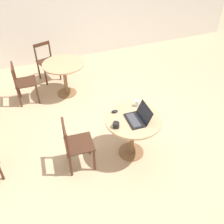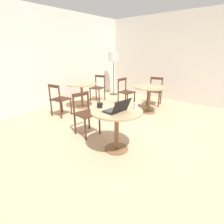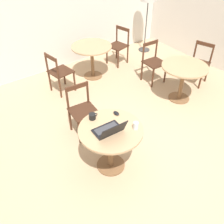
{
  "view_description": "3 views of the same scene",
  "coord_description": "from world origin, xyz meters",
  "px_view_note": "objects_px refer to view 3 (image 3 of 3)",
  "views": [
    {
      "loc": [
        -2.88,
        1.45,
        3.01
      ],
      "look_at": [
        -0.18,
        0.35,
        0.68
      ],
      "focal_mm": 40.0,
      "sensor_mm": 36.0,
      "label": 1
    },
    {
      "loc": [
        -2.49,
        -1.5,
        1.6
      ],
      "look_at": [
        -0.2,
        0.45,
        0.53
      ],
      "focal_mm": 28.0,
      "sensor_mm": 36.0,
      "label": 2
    },
    {
      "loc": [
        -1.83,
        -1.73,
        2.83
      ],
      "look_at": [
        -0.16,
        0.52,
        0.59
      ],
      "focal_mm": 40.0,
      "sensor_mm": 36.0,
      "label": 3
    }
  ],
  "objects_px": {
    "mouse": "(116,113)",
    "drinking_glass": "(136,126)",
    "cafe_table_far": "(92,52)",
    "chair_mid_back": "(153,62)",
    "laptop": "(109,130)",
    "chair_far_left": "(59,73)",
    "cafe_table_near": "(111,137)",
    "chair_mid_right": "(199,63)",
    "chair_far_right": "(119,46)",
    "chair_near_back": "(82,110)",
    "cafe_table_mid": "(184,73)",
    "mug": "(92,116)"
  },
  "relations": [
    {
      "from": "cafe_table_far",
      "to": "chair_near_back",
      "type": "relative_size",
      "value": 1.0
    },
    {
      "from": "laptop",
      "to": "mouse",
      "type": "xyz_separation_m",
      "value": [
        0.29,
        0.24,
        -0.03
      ]
    },
    {
      "from": "chair_far_right",
      "to": "chair_near_back",
      "type": "bearing_deg",
      "value": -140.86
    },
    {
      "from": "laptop",
      "to": "chair_near_back",
      "type": "bearing_deg",
      "value": 81.73
    },
    {
      "from": "chair_near_back",
      "to": "laptop",
      "type": "xyz_separation_m",
      "value": [
        -0.13,
        -0.89,
        0.33
      ]
    },
    {
      "from": "chair_mid_right",
      "to": "chair_far_right",
      "type": "relative_size",
      "value": 1.0
    },
    {
      "from": "chair_far_right",
      "to": "chair_far_left",
      "type": "xyz_separation_m",
      "value": [
        -1.68,
        -0.3,
        0.0
      ]
    },
    {
      "from": "mug",
      "to": "cafe_table_far",
      "type": "bearing_deg",
      "value": 57.45
    },
    {
      "from": "cafe_table_far",
      "to": "chair_near_back",
      "type": "bearing_deg",
      "value": -127.95
    },
    {
      "from": "mouse",
      "to": "cafe_table_far",
      "type": "bearing_deg",
      "value": 65.61
    },
    {
      "from": "cafe_table_far",
      "to": "chair_mid_back",
      "type": "distance_m",
      "value": 1.29
    },
    {
      "from": "chair_near_back",
      "to": "drinking_glass",
      "type": "bearing_deg",
      "value": -80.39
    },
    {
      "from": "chair_far_right",
      "to": "cafe_table_far",
      "type": "bearing_deg",
      "value": -168.28
    },
    {
      "from": "mouse",
      "to": "mug",
      "type": "xyz_separation_m",
      "value": [
        -0.31,
        0.11,
        0.02
      ]
    },
    {
      "from": "chair_far_left",
      "to": "mouse",
      "type": "bearing_deg",
      "value": -92.78
    },
    {
      "from": "cafe_table_mid",
      "to": "mug",
      "type": "height_order",
      "value": "mug"
    },
    {
      "from": "cafe_table_mid",
      "to": "chair_far_left",
      "type": "xyz_separation_m",
      "value": [
        -1.71,
        1.58,
        -0.14
      ]
    },
    {
      "from": "chair_mid_right",
      "to": "laptop",
      "type": "distance_m",
      "value": 2.98
    },
    {
      "from": "cafe_table_near",
      "to": "laptop",
      "type": "relative_size",
      "value": 2.21
    },
    {
      "from": "laptop",
      "to": "mug",
      "type": "xyz_separation_m",
      "value": [
        -0.02,
        0.34,
        -0.0
      ]
    },
    {
      "from": "cafe_table_far",
      "to": "drinking_glass",
      "type": "distance_m",
      "value": 2.6
    },
    {
      "from": "laptop",
      "to": "chair_far_right",
      "type": "bearing_deg",
      "value": 50.11
    },
    {
      "from": "chair_far_left",
      "to": "drinking_glass",
      "type": "height_order",
      "value": "chair_far_left"
    },
    {
      "from": "cafe_table_near",
      "to": "chair_far_right",
      "type": "height_order",
      "value": "chair_far_right"
    },
    {
      "from": "cafe_table_mid",
      "to": "chair_far_right",
      "type": "xyz_separation_m",
      "value": [
        -0.03,
        1.88,
        -0.14
      ]
    },
    {
      "from": "laptop",
      "to": "mug",
      "type": "height_order",
      "value": "laptop"
    },
    {
      "from": "chair_mid_right",
      "to": "mouse",
      "type": "distance_m",
      "value": 2.64
    },
    {
      "from": "chair_far_right",
      "to": "mouse",
      "type": "height_order",
      "value": "chair_far_right"
    },
    {
      "from": "cafe_table_far",
      "to": "chair_near_back",
      "type": "xyz_separation_m",
      "value": [
        -1.09,
        -1.39,
        -0.14
      ]
    },
    {
      "from": "cafe_table_mid",
      "to": "cafe_table_far",
      "type": "height_order",
      "value": "same"
    },
    {
      "from": "chair_mid_right",
      "to": "mug",
      "type": "height_order",
      "value": "chair_mid_right"
    },
    {
      "from": "cafe_table_near",
      "to": "mouse",
      "type": "bearing_deg",
      "value": 39.16
    },
    {
      "from": "cafe_table_mid",
      "to": "drinking_glass",
      "type": "distance_m",
      "value": 1.94
    },
    {
      "from": "chair_far_right",
      "to": "laptop",
      "type": "xyz_separation_m",
      "value": [
        -2.06,
        -2.46,
        0.33
      ]
    },
    {
      "from": "cafe_table_far",
      "to": "chair_far_left",
      "type": "height_order",
      "value": "chair_far_left"
    },
    {
      "from": "cafe_table_near",
      "to": "mouse",
      "type": "xyz_separation_m",
      "value": [
        0.24,
        0.19,
        0.15
      ]
    },
    {
      "from": "mouse",
      "to": "mug",
      "type": "relative_size",
      "value": 0.8
    },
    {
      "from": "cafe_table_near",
      "to": "cafe_table_far",
      "type": "relative_size",
      "value": 1.0
    },
    {
      "from": "cafe_table_near",
      "to": "cafe_table_far",
      "type": "distance_m",
      "value": 2.53
    },
    {
      "from": "cafe_table_far",
      "to": "chair_mid_back",
      "type": "relative_size",
      "value": 1.0
    },
    {
      "from": "mouse",
      "to": "drinking_glass",
      "type": "bearing_deg",
      "value": -87.35
    },
    {
      "from": "chair_far_left",
      "to": "mug",
      "type": "height_order",
      "value": "chair_far_left"
    },
    {
      "from": "mouse",
      "to": "laptop",
      "type": "bearing_deg",
      "value": -140.57
    },
    {
      "from": "mug",
      "to": "cafe_table_mid",
      "type": "bearing_deg",
      "value": 6.44
    },
    {
      "from": "cafe_table_mid",
      "to": "mouse",
      "type": "bearing_deg",
      "value": -169.12
    },
    {
      "from": "chair_far_right",
      "to": "drinking_glass",
      "type": "distance_m",
      "value": 3.15
    },
    {
      "from": "chair_far_right",
      "to": "chair_far_left",
      "type": "height_order",
      "value": "same"
    },
    {
      "from": "laptop",
      "to": "drinking_glass",
      "type": "xyz_separation_m",
      "value": [
        0.3,
        -0.14,
        0.01
      ]
    },
    {
      "from": "chair_mid_right",
      "to": "laptop",
      "type": "bearing_deg",
      "value": -164.2
    },
    {
      "from": "drinking_glass",
      "to": "laptop",
      "type": "bearing_deg",
      "value": 155.24
    }
  ]
}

